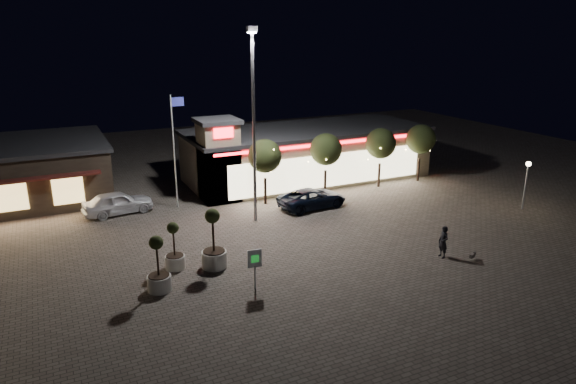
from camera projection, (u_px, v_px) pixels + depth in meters
name	position (u px, v px, depth m)	size (l,w,h in m)	color
ground	(278.00, 276.00, 26.48)	(90.00, 90.00, 0.00)	#62584F
retail_building	(302.00, 153.00, 43.35)	(20.40, 8.40, 6.10)	tan
floodlight_pole	(254.00, 116.00, 32.09)	(0.60, 0.40, 12.38)	gray
flagpole	(175.00, 142.00, 35.46)	(0.95, 0.10, 8.00)	white
lamp_post_east	(527.00, 176.00, 35.73)	(0.36, 0.36, 3.48)	gray
string_tree_a	(265.00, 156.00, 36.53)	(2.42, 2.42, 4.79)	#332319
string_tree_b	(326.00, 150.00, 38.60)	(2.42, 2.42, 4.79)	#332319
string_tree_c	(381.00, 144.00, 40.66)	(2.42, 2.42, 4.79)	#332319
string_tree_d	(421.00, 139.00, 42.31)	(2.42, 2.42, 4.79)	#332319
pickup_truck	(312.00, 198.00, 36.57)	(2.32, 5.03, 1.40)	black
white_sedan	(118.00, 203.00, 35.29)	(1.89, 4.69, 1.60)	silver
pedestrian	(443.00, 242.00, 28.38)	(0.66, 0.44, 1.82)	black
dog	(473.00, 255.00, 28.27)	(0.52, 0.32, 0.28)	#59514C
planter_left	(175.00, 254.00, 27.09)	(1.06, 1.06, 2.60)	silver
planter_mid	(159.00, 274.00, 24.71)	(1.16, 1.16, 2.85)	silver
planter_right	(214.00, 249.00, 27.16)	(1.34, 1.34, 3.30)	silver
valet_sign	(255.00, 262.00, 24.59)	(0.70, 0.15, 2.11)	gray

